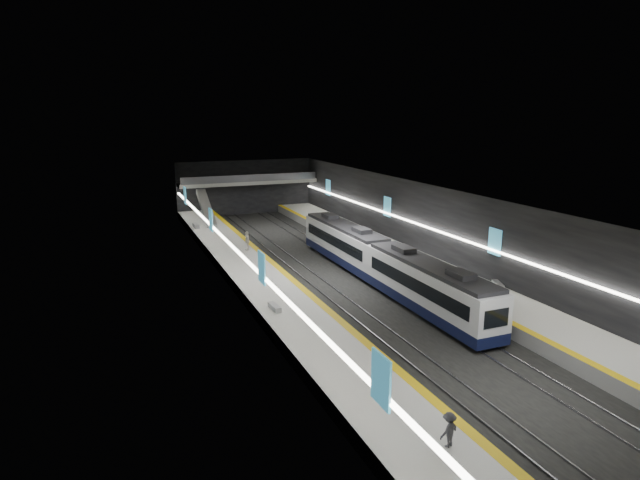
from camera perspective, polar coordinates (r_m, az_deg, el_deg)
name	(u,v)px	position (r m, az deg, el deg)	size (l,w,h in m)	color
ground	(344,280)	(48.65, 2.56, -4.32)	(70.00, 70.00, 0.00)	black
ceiling	(345,193)	(46.82, 2.66, 5.04)	(20.00, 70.00, 0.04)	beige
wall_left	(234,248)	(44.43, -9.19, -0.85)	(0.04, 70.00, 8.00)	black
wall_right	(439,228)	(52.47, 12.58, 1.21)	(0.04, 70.00, 8.00)	black
wall_back	(245,187)	(80.19, -7.97, 5.58)	(20.00, 0.04, 8.00)	black
platform_left	(264,285)	(46.00, -5.99, -4.79)	(5.00, 70.00, 1.00)	slate
tile_surface_left	(264,279)	(45.84, -6.00, -4.19)	(5.00, 70.00, 0.02)	#B3B3AE
tactile_strip_left	(288,276)	(46.46, -3.39, -3.88)	(0.60, 70.00, 0.02)	#DEB10B
platform_right	(415,266)	(51.97, 10.11, -2.78)	(5.00, 70.00, 1.00)	slate
tile_surface_right	(415,261)	(51.83, 10.13, -2.23)	(5.00, 70.00, 0.02)	#B3B3AE
tactile_strip_right	(395,263)	(50.72, 8.02, -2.49)	(0.60, 70.00, 0.02)	#DEB10B
rails	(344,280)	(48.63, 2.56, -4.25)	(6.52, 70.00, 0.12)	gray
train	(381,260)	(47.17, 6.49, -2.18)	(2.69, 30.04, 3.60)	#0E1333
ad_posters	(340,230)	(48.35, 2.12, 1.10)	(19.94, 53.50, 2.20)	teal
cove_light_left	(236,250)	(44.52, -8.93, -1.08)	(0.25, 68.60, 0.12)	white
cove_light_right	(437,231)	(52.40, 12.38, 0.98)	(0.25, 68.60, 0.12)	white
mezzanine_bridge	(249,182)	(78.06, -7.61, 6.15)	(20.00, 3.00, 1.50)	gray
escalator	(206,208)	(70.10, -12.05, 3.37)	(1.20, 8.00, 0.60)	#99999E
bench_left_near	(275,307)	(38.87, -4.88, -7.17)	(0.45, 1.60, 0.39)	#99999E
bench_left_far	(196,226)	(67.54, -13.08, 1.49)	(0.52, 1.88, 0.46)	#99999E
bench_right_near	(498,285)	(45.84, 18.44, -4.57)	(0.48, 1.72, 0.42)	#99999E
bench_right_far	(331,216)	(71.79, 1.20, 2.53)	(0.48, 1.73, 0.42)	#99999E
passenger_right_a	(468,284)	(42.89, 15.47, -4.58)	(0.68, 0.45, 1.86)	#B25142
passenger_left_a	(247,241)	(55.38, -7.77, -0.09)	(1.15, 0.48, 1.96)	silver
passenger_left_b	(449,430)	(24.60, 13.59, -19.10)	(1.02, 0.58, 1.57)	#393A40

